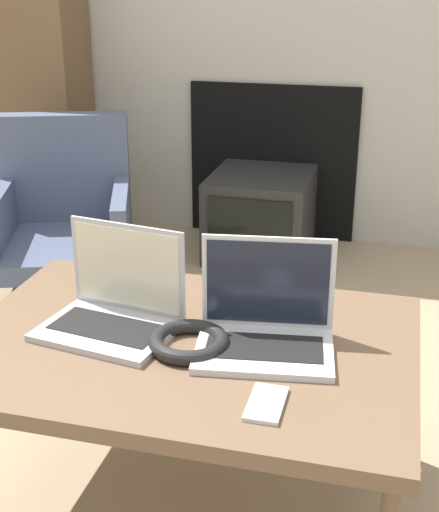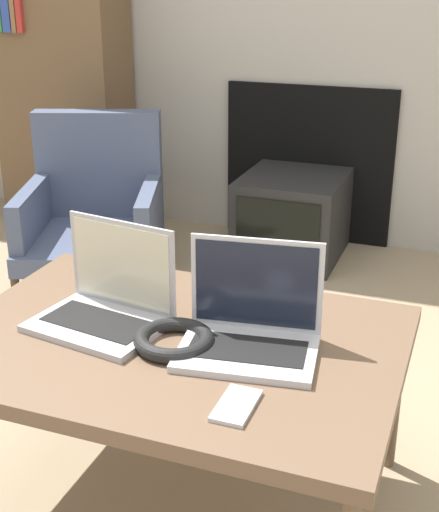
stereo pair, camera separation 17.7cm
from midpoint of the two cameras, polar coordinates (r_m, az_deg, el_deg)
The scene contains 8 objects.
table at distance 1.64m, azimuth -0.60°, elevation -7.69°, with size 1.03×0.72×0.45m.
laptop_left at distance 1.68m, azimuth -6.01°, elevation -3.65°, with size 0.33×0.26×0.23m.
laptop_right at distance 1.57m, azimuth 5.77°, elevation -5.61°, with size 0.33×0.26×0.23m.
headphones at distance 1.58m, azimuth -0.45°, elevation -6.79°, with size 0.18×0.18×0.03m.
phone at distance 1.39m, azimuth 5.08°, elevation -11.93°, with size 0.07×0.13×0.01m.
tv at distance 3.28m, azimuth 7.40°, elevation 3.17°, with size 0.45×0.50×0.38m.
armchair at distance 3.09m, azimuth -8.32°, elevation 4.04°, with size 0.73×0.76×0.67m.
bookshelf at distance 3.69m, azimuth -11.24°, elevation 15.90°, with size 0.64×0.32×1.74m.
Camera 2 is at (0.60, -1.19, 1.23)m, focal length 50.00 mm.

